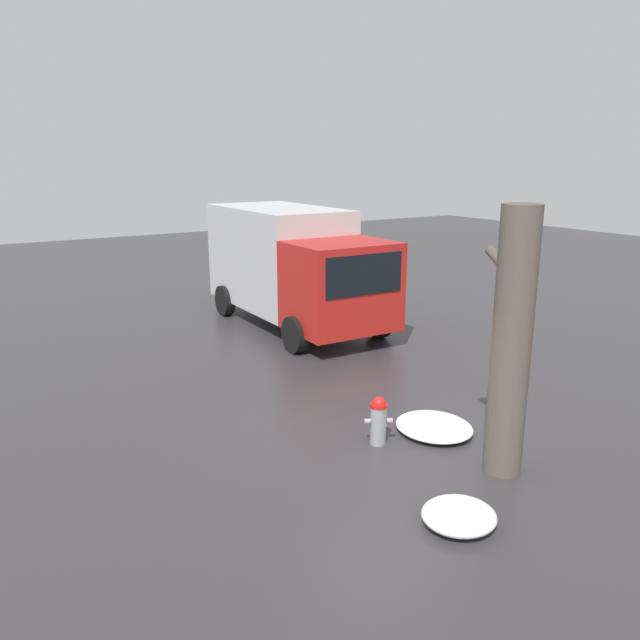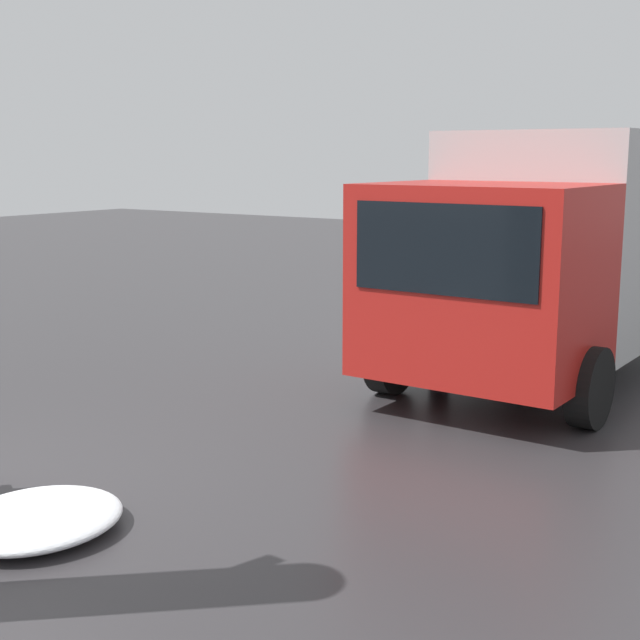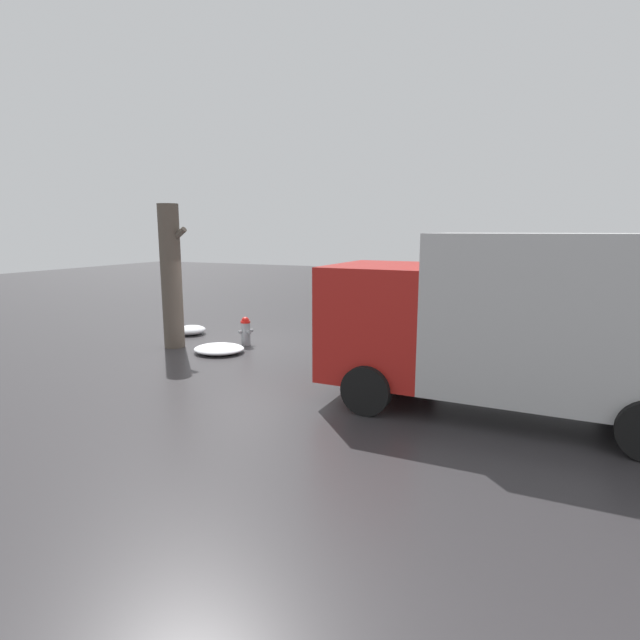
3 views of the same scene
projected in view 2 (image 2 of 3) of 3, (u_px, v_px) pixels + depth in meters
The scene contains 3 objects.
delivery_truck at pixel (561, 245), 11.94m from camera, with size 6.55×2.85×3.21m.
pedestrian at pixel (441, 312), 11.25m from camera, with size 0.38×0.38×1.76m.
snow_pile_curbside at pixel (37, 519), 6.99m from camera, with size 1.38×1.26×0.21m.
Camera 2 is at (-4.34, -6.64, 2.92)m, focal length 50.00 mm.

